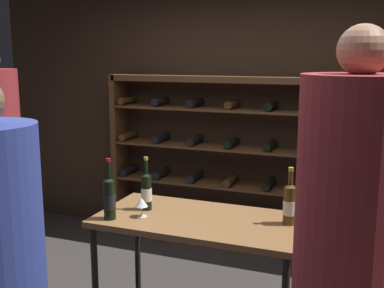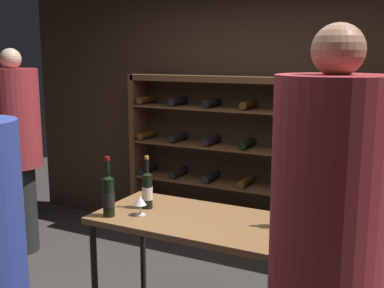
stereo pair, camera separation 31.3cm
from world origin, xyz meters
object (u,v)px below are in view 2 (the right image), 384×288
wine_bottle_green_slim (108,195)px  wine_bottle_gold_foil (147,189)px  person_bystander_dark_jacket (327,246)px  wine_rack (284,169)px  wine_bottle_amber_reserve (287,207)px  tasting_table (197,230)px  wine_glass_stemmed_right (140,201)px  person_guest_khaki (16,142)px

wine_bottle_green_slim → wine_bottle_gold_foil: (0.13, 0.26, -0.01)m
person_bystander_dark_jacket → wine_bottle_gold_foil: (-1.35, 0.71, -0.12)m
wine_rack → wine_bottle_amber_reserve: bearing=-73.2°
person_bystander_dark_jacket → wine_bottle_amber_reserve: bearing=168.2°
tasting_table → wine_rack: bearing=86.8°
person_bystander_dark_jacket → wine_glass_stemmed_right: size_ratio=15.61×
person_guest_khaki → person_bystander_dark_jacket: size_ratio=0.97×
wine_bottle_gold_foil → wine_glass_stemmed_right: size_ratio=2.81×
person_bystander_dark_jacket → wine_bottle_green_slim: (-1.48, 0.46, -0.11)m
wine_rack → tasting_table: 1.65m
tasting_table → wine_glass_stemmed_right: wine_glass_stemmed_right is taller
tasting_table → person_guest_khaki: 2.30m
wine_rack → person_guest_khaki: 2.56m
wine_rack → person_guest_khaki: (-2.30, -1.08, 0.24)m
person_guest_khaki → wine_bottle_gold_foil: size_ratio=5.38×
person_bystander_dark_jacket → wine_rack: bearing=161.7°
tasting_table → wine_bottle_gold_foil: bearing=176.3°
person_bystander_dark_jacket → wine_bottle_amber_reserve: size_ratio=5.63×
wine_bottle_green_slim → wine_bottle_gold_foil: 0.29m
tasting_table → wine_bottle_amber_reserve: wine_bottle_amber_reserve is taller
wine_rack → wine_bottle_amber_reserve: 1.63m
wine_rack → wine_glass_stemmed_right: (-0.45, -1.77, 0.12)m
wine_bottle_amber_reserve → wine_glass_stemmed_right: wine_bottle_amber_reserve is taller
wine_bottle_green_slim → wine_glass_stemmed_right: bearing=32.6°
tasting_table → person_guest_khaki: bearing=165.6°
wine_bottle_gold_foil → wine_glass_stemmed_right: (0.04, -0.15, -0.04)m
person_guest_khaki → tasting_table: bearing=-14.4°
wine_rack → wine_bottle_gold_foil: size_ratio=9.03×
tasting_table → wine_bottle_gold_foil: 0.45m
wine_glass_stemmed_right → wine_bottle_gold_foil: bearing=104.3°
person_bystander_dark_jacket → wine_glass_stemmed_right: (-1.31, 0.57, -0.16)m
tasting_table → wine_bottle_amber_reserve: bearing=9.5°
person_guest_khaki → wine_bottle_gold_foil: bearing=-16.6°
person_bystander_dark_jacket → wine_bottle_green_slim: bearing=-145.7°
wine_bottle_green_slim → wine_bottle_amber_reserve: size_ratio=1.10×
person_guest_khaki → person_bystander_dark_jacket: bearing=-21.6°
wine_rack → wine_bottle_amber_reserve: size_ratio=9.15×
person_bystander_dark_jacket → wine_bottle_gold_foil: person_bystander_dark_jacket is taller
person_guest_khaki → wine_glass_stemmed_right: person_guest_khaki is taller
person_guest_khaki → wine_glass_stemmed_right: size_ratio=15.14×
wine_bottle_amber_reserve → tasting_table: bearing=-170.5°
wine_bottle_gold_foil → wine_glass_stemmed_right: wine_bottle_gold_foil is taller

